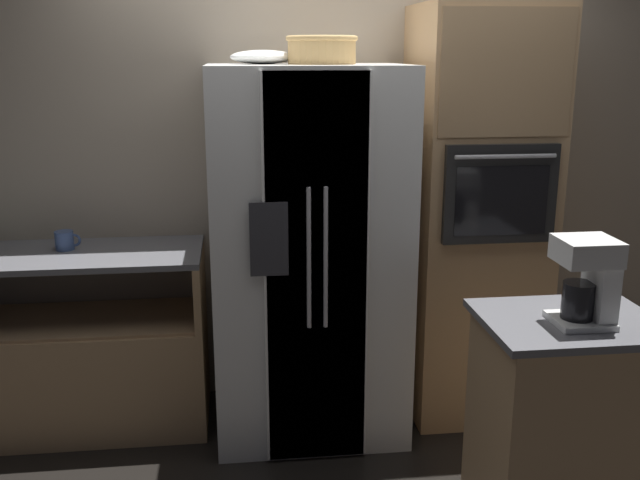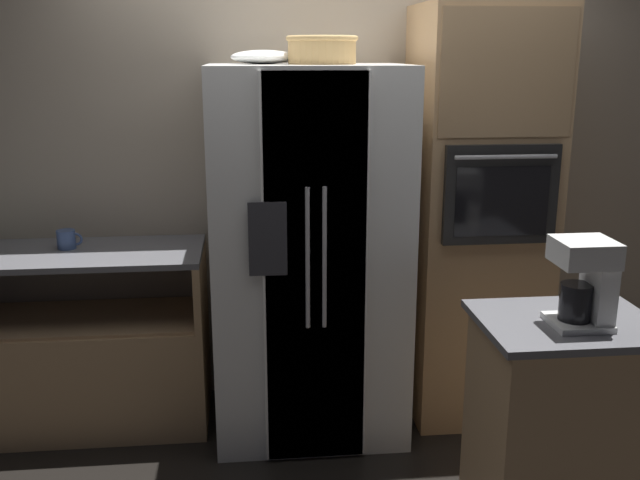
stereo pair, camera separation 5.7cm
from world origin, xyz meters
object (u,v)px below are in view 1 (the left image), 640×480
Objects in this scene: fruit_bowl at (263,57)px; mug at (65,241)px; wicker_basket at (322,49)px; coffee_maker at (590,278)px; refrigerator at (308,254)px; wall_oven at (476,217)px.

fruit_bowl is 2.42× the size of mug.
wicker_basket is at bearing -8.64° from mug.
mug is 2.50m from coffee_maker.
mug is at bearing 171.36° from wicker_basket.
refrigerator is at bearing -20.96° from fruit_bowl.
wall_oven is 2.13m from mug.
wicker_basket is 1.61m from mug.
wall_oven reaches higher than refrigerator.
coffee_maker is at bearing -47.99° from refrigerator.
refrigerator is 0.99m from fruit_bowl.
wall_oven is 16.74× the size of mug.
refrigerator is 14.51× the size of mug.
fruit_bowl is at bearing -179.93° from wall_oven.
mug is at bearing 150.56° from coffee_maker.
wicker_basket is 1.01× the size of coffee_maker.
wall_oven is at bearing 0.07° from fruit_bowl.
mug is at bearing 177.56° from wall_oven.
wicker_basket is (-0.83, -0.11, 0.86)m from wall_oven.
coffee_maker is (1.16, -1.14, -0.79)m from fruit_bowl.
wicker_basket is 2.63× the size of mug.
fruit_bowl is (-0.21, 0.08, 0.97)m from refrigerator.
wicker_basket reaches higher than fruit_bowl.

